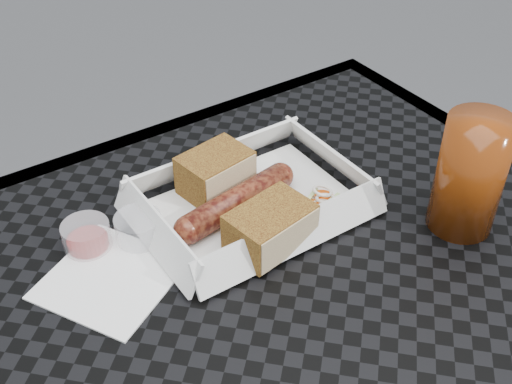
# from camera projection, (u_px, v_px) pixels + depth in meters

# --- Properties ---
(food_tray) EXTENTS (0.22, 0.15, 0.00)m
(food_tray) POSITION_uv_depth(u_px,v_px,m) (251.00, 207.00, 0.72)
(food_tray) COLOR white
(food_tray) RESTS_ON patio_table
(bratwurst) EXTENTS (0.17, 0.05, 0.03)m
(bratwurst) POSITION_uv_depth(u_px,v_px,m) (236.00, 202.00, 0.70)
(bratwurst) COLOR maroon
(bratwurst) RESTS_ON food_tray
(bread_near) EXTENTS (0.09, 0.07, 0.05)m
(bread_near) POSITION_uv_depth(u_px,v_px,m) (215.00, 172.00, 0.73)
(bread_near) COLOR brown
(bread_near) RESTS_ON food_tray
(bread_far) EXTENTS (0.09, 0.07, 0.04)m
(bread_far) POSITION_uv_depth(u_px,v_px,m) (270.00, 227.00, 0.66)
(bread_far) COLOR brown
(bread_far) RESTS_ON food_tray
(veg_garnish) EXTENTS (0.03, 0.03, 0.00)m
(veg_garnish) POSITION_uv_depth(u_px,v_px,m) (322.00, 201.00, 0.73)
(veg_garnish) COLOR #F0550A
(veg_garnish) RESTS_ON food_tray
(napkin) EXTENTS (0.16, 0.16, 0.00)m
(napkin) POSITION_uv_depth(u_px,v_px,m) (111.00, 278.00, 0.64)
(napkin) COLOR white
(napkin) RESTS_ON patio_table
(condiment_cup_sauce) EXTENTS (0.05, 0.05, 0.03)m
(condiment_cup_sauce) POSITION_uv_depth(u_px,v_px,m) (87.00, 236.00, 0.67)
(condiment_cup_sauce) COLOR maroon
(condiment_cup_sauce) RESTS_ON patio_table
(condiment_cup_empty) EXTENTS (0.05, 0.05, 0.03)m
(condiment_cup_empty) POSITION_uv_depth(u_px,v_px,m) (139.00, 229.00, 0.68)
(condiment_cup_empty) COLOR silver
(condiment_cup_empty) RESTS_ON patio_table
(drink_glass) EXTENTS (0.07, 0.07, 0.13)m
(drink_glass) POSITION_uv_depth(u_px,v_px,m) (470.00, 175.00, 0.66)
(drink_glass) COLOR #622608
(drink_glass) RESTS_ON patio_table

